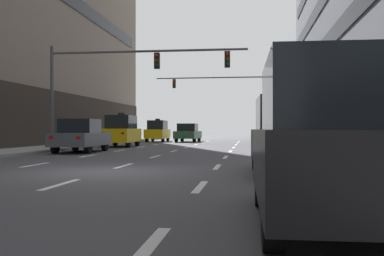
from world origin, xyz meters
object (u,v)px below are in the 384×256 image
traffic_signal_0 (123,72)px  traffic_signal_1 (237,92)px  taxi_driving_1 (121,131)px  pedestrian_0 (305,131)px  car_parked_1 (287,136)px  taxi_driving_2 (158,131)px  car_parked_0 (329,143)px  car_driving_0 (188,133)px  car_driving_3 (81,136)px

traffic_signal_0 → traffic_signal_1: traffic_signal_1 is taller
taxi_driving_1 → pedestrian_0: taxi_driving_1 is taller
traffic_signal_1 → traffic_signal_0: bearing=-106.4°
car_parked_1 → traffic_signal_1: bearing=94.2°
taxi_driving_2 → car_parked_1: (9.71, -29.53, 0.03)m
car_parked_0 → pedestrian_0: 24.24m
traffic_signal_0 → car_driving_0: bearing=86.8°
car_parked_0 → pedestrian_0: car_parked_0 is taller
car_parked_1 → traffic_signal_0: 13.71m
taxi_driving_2 → car_parked_0: (9.71, -36.13, 0.05)m
taxi_driving_2 → traffic_signal_1: (7.53, 0.12, 3.68)m
car_driving_0 → traffic_signal_1: (4.53, 0.66, 3.84)m
car_driving_0 → car_parked_0: bearing=-79.3°
car_driving_3 → car_parked_1: (9.77, -10.08, 0.18)m
traffic_signal_1 → car_parked_0: bearing=-86.6°
car_driving_0 → taxi_driving_1: (-3.01, -11.56, 0.23)m
taxi_driving_2 → car_parked_1: bearing=-71.8°
car_driving_0 → taxi_driving_1: 11.95m
taxi_driving_2 → traffic_signal_0: traffic_signal_0 is taller
car_driving_3 → pedestrian_0: pedestrian_0 is taller
traffic_signal_0 → taxi_driving_2: bearing=96.1°
car_driving_0 → pedestrian_0: pedestrian_0 is taller
traffic_signal_0 → car_driving_3: bearing=-159.2°
car_parked_1 → pedestrian_0: bearing=81.6°
car_parked_1 → traffic_signal_0: size_ratio=0.41×
taxi_driving_1 → traffic_signal_1: (7.55, 12.23, 3.61)m
taxi_driving_1 → car_driving_0: bearing=75.4°
taxi_driving_2 → pedestrian_0: bearing=-44.4°
car_parked_0 → traffic_signal_1: 36.49m
taxi_driving_2 → traffic_signal_0: size_ratio=0.39×
car_driving_0 → car_parked_0: (6.72, -35.58, 0.21)m
pedestrian_0 → taxi_driving_1: bearing=-179.6°
car_parked_0 → traffic_signal_1: size_ratio=0.39×
car_driving_0 → car_parked_1: car_parked_1 is taller
taxi_driving_2 → car_driving_3: size_ratio=0.89×
pedestrian_0 → taxi_driving_2: bearing=135.6°
taxi_driving_2 → car_driving_3: bearing=-90.2°
car_parked_1 → traffic_signal_1: size_ratio=0.38×
taxi_driving_1 → car_parked_0: size_ratio=1.02×
car_parked_1 → pedestrian_0: size_ratio=2.67×
car_driving_3 → pedestrian_0: 14.41m
taxi_driving_1 → taxi_driving_2: (0.02, 12.11, -0.06)m
car_driving_3 → traffic_signal_0: 4.06m
taxi_driving_2 → car_driving_0: bearing=-10.3°
car_parked_1 → car_driving_3: bearing=134.1°
car_driving_3 → car_parked_0: (9.77, -16.68, 0.20)m
car_driving_0 → car_parked_0: size_ratio=1.06×
car_driving_0 → car_parked_1: bearing=-77.0°
taxi_driving_2 → car_parked_0: 37.41m
taxi_driving_1 → car_driving_3: size_ratio=0.95×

